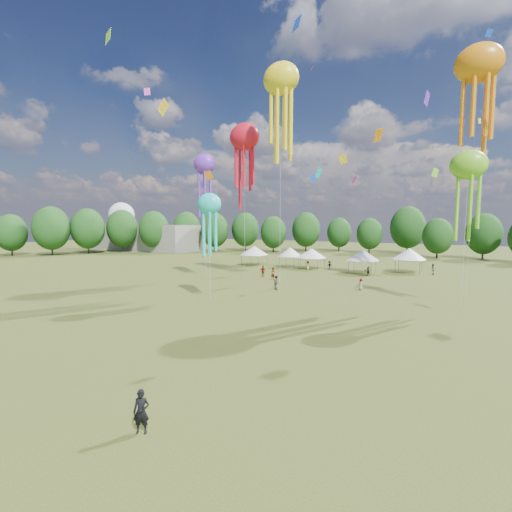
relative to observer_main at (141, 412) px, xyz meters
The scene contains 10 objects.
ground 7.05m from the observer_main, 169.85° to the left, with size 300.00×300.00×0.00m, color #384416.
observer_main is the anchor object (origin of this frame).
spectator_near 33.31m from the observer_main, 106.60° to the left, with size 0.90×0.70×1.86m, color gray.
spectators_far 49.39m from the observer_main, 96.80° to the left, with size 24.86×20.83×1.90m.
festival_tents 56.29m from the observer_main, 100.92° to the left, with size 34.92×10.62×4.31m.
show_kites 42.99m from the observer_main, 98.70° to the left, with size 39.56×22.21×30.41m.
small_kites 54.05m from the observer_main, 97.94° to the left, with size 72.95×54.47×45.07m.
treeline 64.89m from the observer_main, 99.57° to the left, with size 201.57×95.24×13.43m.
hangar 107.67m from the observer_main, 137.13° to the left, with size 40.00×12.00×8.00m, color gray.
radome 123.94m from the observer_main, 140.13° to the left, with size 9.00×9.00×16.00m.
Camera 1 is at (18.18, -11.42, 8.82)m, focal length 25.36 mm.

